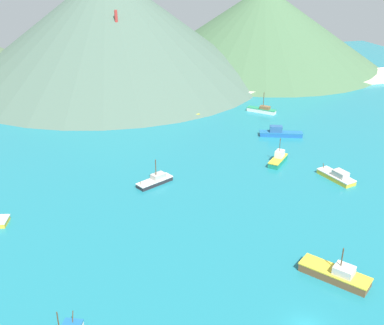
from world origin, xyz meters
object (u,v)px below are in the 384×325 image
(fishing_boat_0, at_px, (337,176))
(fishing_boat_1, at_px, (280,133))
(fishing_boat_8, at_px, (262,110))
(fishing_boat_5, at_px, (278,159))
(fishing_boat_10, at_px, (155,180))
(radio_tower, at_px, (118,53))
(fishing_boat_7, at_px, (336,274))
(fishing_boat_12, at_px, (192,111))

(fishing_boat_0, relative_size, fishing_boat_1, 0.81)
(fishing_boat_8, bearing_deg, fishing_boat_0, -94.98)
(fishing_boat_5, bearing_deg, fishing_boat_10, -176.40)
(radio_tower, bearing_deg, fishing_boat_1, -56.23)
(fishing_boat_5, distance_m, fishing_boat_7, 38.93)
(fishing_boat_5, distance_m, fishing_boat_12, 39.06)
(fishing_boat_0, relative_size, radio_tower, 0.33)
(fishing_boat_10, distance_m, fishing_boat_12, 44.67)
(fishing_boat_0, bearing_deg, fishing_boat_12, 107.43)
(fishing_boat_1, bearing_deg, fishing_boat_5, -118.00)
(fishing_boat_1, height_order, fishing_boat_5, fishing_boat_5)
(fishing_boat_10, bearing_deg, radio_tower, 86.93)
(fishing_boat_7, xyz_separation_m, fishing_boat_10, (-17.48, 35.86, -0.17))
(fishing_boat_0, distance_m, fishing_boat_7, 32.24)
(fishing_boat_5, bearing_deg, fishing_boat_0, -54.40)
(fishing_boat_8, bearing_deg, fishing_boat_7, -106.99)
(radio_tower, bearing_deg, fishing_boat_5, -68.81)
(fishing_boat_0, bearing_deg, fishing_boat_1, 89.72)
(fishing_boat_7, bearing_deg, fishing_boat_1, 71.11)
(fishing_boat_7, relative_size, fishing_boat_10, 1.23)
(fishing_boat_0, height_order, fishing_boat_12, fishing_boat_0)
(fishing_boat_1, height_order, fishing_boat_10, fishing_boat_10)
(fishing_boat_8, height_order, radio_tower, radio_tower)
(fishing_boat_12, distance_m, radio_tower, 31.71)
(fishing_boat_1, distance_m, fishing_boat_5, 16.52)
(fishing_boat_0, xyz_separation_m, fishing_boat_5, (-7.63, 10.66, 0.15))
(fishing_boat_7, bearing_deg, fishing_boat_12, 88.22)
(fishing_boat_7, bearing_deg, fishing_boat_8, 73.01)
(fishing_boat_7, bearing_deg, fishing_boat_10, 115.99)
(fishing_boat_8, bearing_deg, fishing_boat_10, -138.44)
(fishing_boat_7, bearing_deg, fishing_boat_5, 74.97)
(radio_tower, bearing_deg, fishing_boat_8, -39.63)
(fishing_boat_0, height_order, radio_tower, radio_tower)
(fishing_boat_12, height_order, radio_tower, radio_tower)
(fishing_boat_1, height_order, fishing_boat_7, fishing_boat_7)
(fishing_boat_1, bearing_deg, radio_tower, 123.77)
(fishing_boat_5, distance_m, fishing_boat_8, 34.77)
(fishing_boat_12, bearing_deg, radio_tower, 124.34)
(fishing_boat_10, relative_size, fishing_boat_12, 0.90)
(fishing_boat_0, xyz_separation_m, radio_tower, (-31.78, 72.96, 12.50))
(fishing_boat_8, relative_size, fishing_boat_12, 0.85)
(fishing_boat_0, bearing_deg, fishing_boat_10, 165.77)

